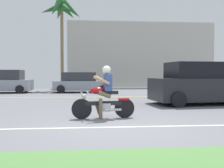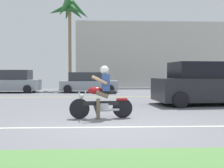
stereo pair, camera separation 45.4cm
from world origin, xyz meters
name	(u,v)px [view 2 (the right image)]	position (x,y,z in m)	size (l,w,h in m)	color
ground	(107,111)	(0.00, 3.00, -0.02)	(56.00, 30.00, 0.04)	slate
lane_line_near	(110,127)	(0.00, -0.04, 0.00)	(50.40, 0.12, 0.01)	silver
lane_line_far	(104,97)	(0.00, 8.85, 0.00)	(50.40, 0.12, 0.01)	yellow
motorcyclist	(102,96)	(-0.19, 1.34, 0.67)	(1.90, 0.62, 1.59)	black
suv_nearby	(208,84)	(4.47, 4.83, 0.90)	(4.83, 2.56, 1.84)	#232328
parked_car_0	(11,82)	(-6.63, 12.98, 0.75)	(4.17, 2.02, 1.61)	#8C939E
parked_car_1	(88,83)	(-1.08, 13.00, 0.68)	(4.12, 1.96, 1.44)	#8C939E
palm_tree_0	(70,14)	(-2.70, 15.92, 6.30)	(3.50, 3.47, 7.44)	#846B4C
building_far	(147,56)	(4.62, 21.00, 3.16)	(14.29, 4.00, 6.33)	#BCB7AD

